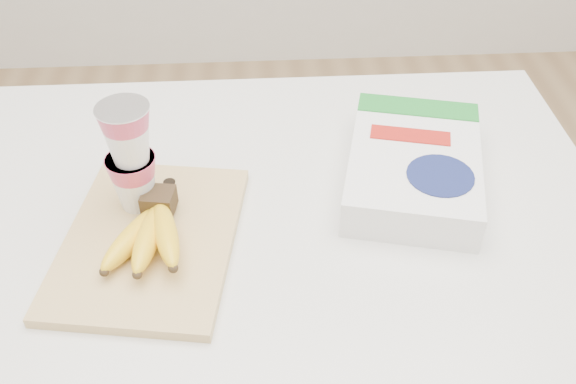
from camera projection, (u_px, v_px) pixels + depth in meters
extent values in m
cube|color=white|center=(264.00, 357.00, 1.32)|extent=(1.15, 0.77, 0.86)
cube|color=#DEC979|center=(150.00, 240.00, 0.96)|extent=(0.30, 0.37, 0.02)
cube|color=#382816|center=(159.00, 201.00, 0.98)|extent=(0.05, 0.05, 0.03)
ellipsoid|color=yellow|center=(133.00, 237.00, 0.93)|extent=(0.10, 0.15, 0.05)
sphere|color=#382816|center=(104.00, 272.00, 0.88)|extent=(0.01, 0.01, 0.01)
ellipsoid|color=yellow|center=(148.00, 237.00, 0.92)|extent=(0.05, 0.16, 0.05)
sphere|color=#382816|center=(137.00, 274.00, 0.87)|extent=(0.01, 0.01, 0.01)
ellipsoid|color=yellow|center=(166.00, 232.00, 0.92)|extent=(0.07, 0.16, 0.05)
sphere|color=#382816|center=(173.00, 268.00, 0.87)|extent=(0.01, 0.01, 0.01)
cylinder|color=silver|center=(122.00, 108.00, 0.89)|extent=(0.08, 0.08, 0.00)
cube|color=white|center=(413.00, 166.00, 1.05)|extent=(0.27, 0.35, 0.07)
cube|color=#1C7F29|center=(418.00, 107.00, 1.13)|extent=(0.22, 0.10, 0.00)
cylinder|color=#151E50|center=(440.00, 175.00, 0.98)|extent=(0.13, 0.13, 0.00)
cube|color=#AC1B13|center=(410.00, 135.00, 1.06)|extent=(0.14, 0.07, 0.00)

